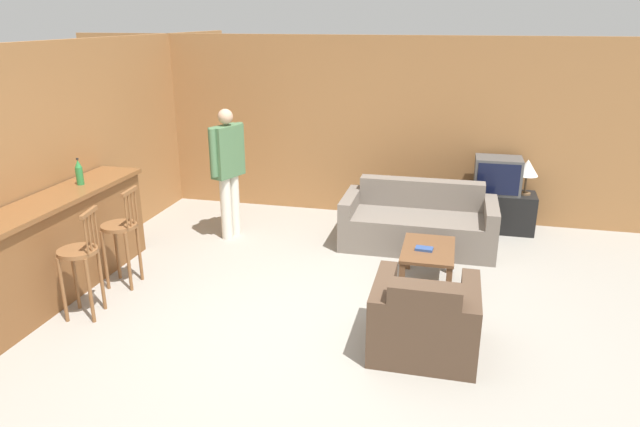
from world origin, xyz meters
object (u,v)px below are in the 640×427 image
object	(u,v)px
coffee_table	(428,254)
tv_unit	(494,211)
bar_chair_near	(80,260)
book_on_table	(424,249)
table_lamp	(527,169)
couch_far	(418,224)
bottle	(79,173)
person_by_window	(228,167)
bar_chair_mid	(121,234)
tv	(498,175)
armchair_near	(424,321)

from	to	relation	value
coffee_table	tv_unit	bearing A→B (deg)	68.17
tv_unit	bar_chair_near	bearing A→B (deg)	-139.43
book_on_table	table_lamp	bearing A→B (deg)	59.36
couch_far	bottle	xyz separation A→B (m)	(-3.64, -1.73, 0.91)
person_by_window	couch_far	bearing A→B (deg)	6.22
bottle	table_lamp	world-z (taller)	bottle
book_on_table	table_lamp	distance (m)	2.43
bar_chair_near	coffee_table	size ratio (longest dim) A/B	1.30
coffee_table	book_on_table	world-z (taller)	book_on_table
bar_chair_mid	person_by_window	bearing A→B (deg)	70.36
tv_unit	bottle	size ratio (longest dim) A/B	3.60
bar_chair_near	coffee_table	xyz separation A→B (m)	(3.26, 1.49, -0.23)
coffee_table	bottle	distance (m)	3.96
bar_chair_mid	tv	distance (m)	4.91
bar_chair_mid	person_by_window	xyz separation A→B (m)	(0.59, 1.65, 0.38)
book_on_table	armchair_near	bearing A→B (deg)	-85.91
bar_chair_near	armchair_near	bearing A→B (deg)	2.31
bar_chair_near	tv_unit	world-z (taller)	bar_chair_near
coffee_table	table_lamp	distance (m)	2.37
book_on_table	person_by_window	bearing A→B (deg)	160.15
bottle	tv_unit	bearing A→B (deg)	28.98
armchair_near	tv_unit	distance (m)	3.43
bar_chair_near	couch_far	size ratio (longest dim) A/B	0.57
couch_far	coffee_table	world-z (taller)	couch_far
bar_chair_mid	armchair_near	distance (m)	3.38
bottle	table_lamp	xyz separation A→B (m)	(5.00, 2.56, -0.30)
bottle	book_on_table	size ratio (longest dim) A/B	1.54
couch_far	book_on_table	size ratio (longest dim) A/B	9.91
couch_far	person_by_window	distance (m)	2.59
couch_far	tv	bearing A→B (deg)	40.14
tv_unit	table_lamp	distance (m)	0.74
bar_chair_near	tv_unit	bearing A→B (deg)	40.57
bar_chair_near	bar_chair_mid	distance (m)	0.72
couch_far	armchair_near	xyz separation A→B (m)	(0.24, -2.51, 0.00)
coffee_table	book_on_table	xyz separation A→B (m)	(-0.04, -0.06, 0.09)
bar_chair_mid	coffee_table	size ratio (longest dim) A/B	1.30
coffee_table	person_by_window	size ratio (longest dim) A/B	0.49
bar_chair_near	bottle	xyz separation A→B (m)	(-0.56, 0.92, 0.61)
bar_chair_mid	table_lamp	distance (m)	5.23
bar_chair_near	person_by_window	xyz separation A→B (m)	(0.59, 2.37, 0.38)
couch_far	bottle	distance (m)	4.13
tv	book_on_table	bearing A→B (deg)	-112.30
armchair_near	bar_chair_mid	bearing A→B (deg)	169.99
armchair_near	tv	size ratio (longest dim) A/B	1.49
bar_chair_mid	table_lamp	world-z (taller)	bar_chair_mid
bottle	person_by_window	size ratio (longest dim) A/B	0.17
bar_chair_near	armchair_near	distance (m)	3.33
armchair_near	table_lamp	size ratio (longest dim) A/B	1.89
tv	armchair_near	bearing A→B (deg)	-102.63
tv	person_by_window	world-z (taller)	person_by_window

